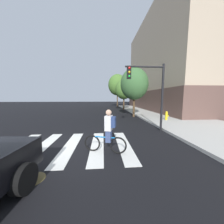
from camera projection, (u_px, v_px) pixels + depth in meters
ground_plane at (66, 146)px, 5.36m from camera, size 120.00×120.00×0.00m
crosswalk_stripes at (70, 146)px, 5.37m from camera, size 5.33×3.65×0.01m
manhole_cover at (32, 179)px, 3.18m from camera, size 0.64×0.64×0.01m
cyclist at (108, 132)px, 4.63m from camera, size 1.65×0.55×1.69m
traffic_light_near at (150, 86)px, 7.53m from camera, size 2.47×0.28×4.20m
fire_hydrant at (166, 116)px, 10.86m from camera, size 0.33×0.22×0.78m
street_tree_near at (134, 84)px, 13.26m from camera, size 3.01×3.01×5.36m
street_tree_mid at (124, 89)px, 20.69m from camera, size 2.95×2.95×5.24m
street_tree_far at (117, 85)px, 27.87m from camera, size 4.19×4.19×7.46m
corner_building at (196, 66)px, 21.33m from camera, size 18.73×21.70×15.58m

